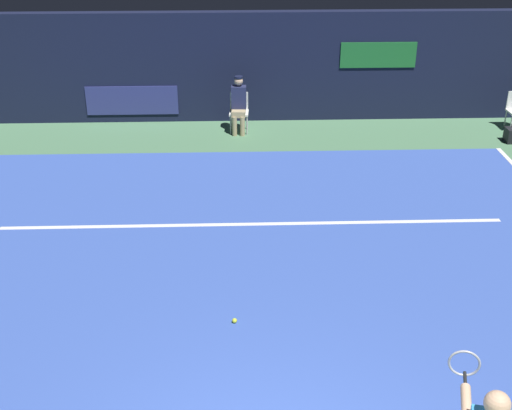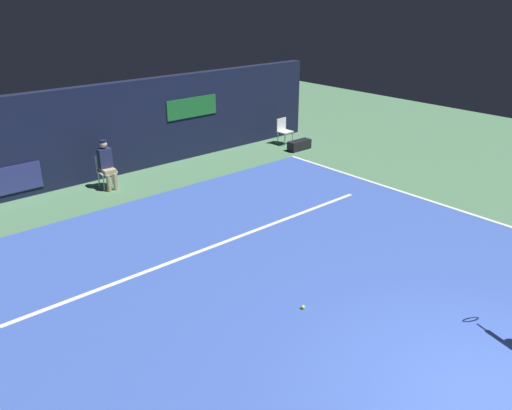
% 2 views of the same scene
% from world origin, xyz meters
% --- Properties ---
extents(ground_plane, '(32.18, 32.18, 0.00)m').
position_xyz_m(ground_plane, '(0.00, 4.15, 0.00)').
color(ground_plane, '#4C7A56').
extents(court_surface, '(11.15, 10.29, 0.01)m').
position_xyz_m(court_surface, '(0.00, 4.15, 0.01)').
color(court_surface, '#3856B2').
rests_on(court_surface, ground).
extents(line_service, '(8.70, 0.10, 0.01)m').
position_xyz_m(line_service, '(0.00, 5.95, 0.01)').
color(line_service, white).
rests_on(line_service, court_surface).
extents(back_wall, '(15.67, 0.33, 2.60)m').
position_xyz_m(back_wall, '(-0.00, 11.49, 1.30)').
color(back_wall, '#141933').
rests_on(back_wall, ground).
extents(line_judge_on_chair, '(0.46, 0.55, 1.32)m').
position_xyz_m(line_judge_on_chair, '(-0.18, 10.57, 0.69)').
color(line_judge_on_chair, white).
rests_on(line_judge_on_chair, ground).
extents(tennis_ball, '(0.07, 0.07, 0.07)m').
position_xyz_m(tennis_ball, '(-0.33, 3.13, 0.05)').
color(tennis_ball, '#CCE033').
rests_on(tennis_ball, court_surface).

